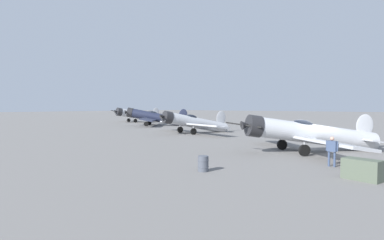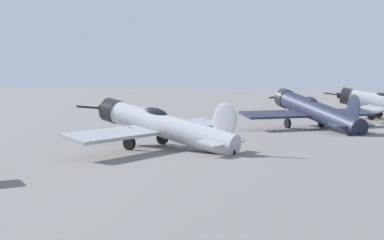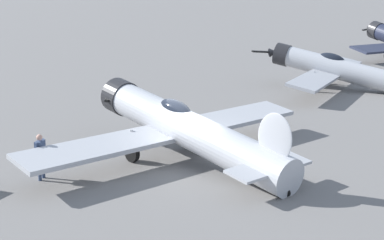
{
  "view_description": "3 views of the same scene",
  "coord_description": "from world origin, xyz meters",
  "px_view_note": "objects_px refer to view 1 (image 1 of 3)",
  "views": [
    {
      "loc": [
        7.55,
        -23.87,
        3.4
      ],
      "look_at": [
        -18.75,
        8.6,
        1.6
      ],
      "focal_mm": 29.41,
      "sensor_mm": 36.0,
      "label": 1
    },
    {
      "loc": [
        13.16,
        17.37,
        4.11
      ],
      "look_at": [
        -18.75,
        8.6,
        1.6
      ],
      "focal_mm": 51.42,
      "sensor_mm": 36.0,
      "label": 2
    },
    {
      "loc": [
        22.08,
        3.23,
        7.21
      ],
      "look_at": [
        -0.0,
        0.0,
        1.8
      ],
      "focal_mm": 55.02,
      "sensor_mm": 36.0,
      "label": 3
    }
  ],
  "objects_px": {
    "airplane_mid_apron": "(194,123)",
    "ground_crew_mechanic": "(332,148)",
    "airplane_outer_stand": "(137,115)",
    "fuel_drum": "(203,164)",
    "airplane_foreground": "(308,134)",
    "airplane_far_line": "(155,117)",
    "equipment_crate": "(362,170)"
  },
  "relations": [
    {
      "from": "airplane_foreground",
      "to": "airplane_far_line",
      "type": "height_order",
      "value": "airplane_far_line"
    },
    {
      "from": "airplane_mid_apron",
      "to": "equipment_crate",
      "type": "bearing_deg",
      "value": 74.11
    },
    {
      "from": "fuel_drum",
      "to": "ground_crew_mechanic",
      "type": "bearing_deg",
      "value": 49.03
    },
    {
      "from": "airplane_mid_apron",
      "to": "fuel_drum",
      "type": "bearing_deg",
      "value": 58.18
    },
    {
      "from": "ground_crew_mechanic",
      "to": "airplane_mid_apron",
      "type": "bearing_deg",
      "value": 60.6
    },
    {
      "from": "airplane_outer_stand",
      "to": "fuel_drum",
      "type": "bearing_deg",
      "value": 67.53
    },
    {
      "from": "airplane_outer_stand",
      "to": "ground_crew_mechanic",
      "type": "height_order",
      "value": "airplane_outer_stand"
    },
    {
      "from": "airplane_outer_stand",
      "to": "fuel_drum",
      "type": "xyz_separation_m",
      "value": [
        42.56,
        -32.58,
        -1.12
      ]
    },
    {
      "from": "ground_crew_mechanic",
      "to": "fuel_drum",
      "type": "height_order",
      "value": "ground_crew_mechanic"
    },
    {
      "from": "airplane_foreground",
      "to": "equipment_crate",
      "type": "height_order",
      "value": "airplane_foreground"
    },
    {
      "from": "airplane_foreground",
      "to": "airplane_mid_apron",
      "type": "xyz_separation_m",
      "value": [
        -16.9,
        7.55,
        -0.03
      ]
    },
    {
      "from": "airplane_outer_stand",
      "to": "airplane_mid_apron",
      "type": "bearing_deg",
      "value": 77.05
    },
    {
      "from": "ground_crew_mechanic",
      "to": "airplane_outer_stand",
      "type": "bearing_deg",
      "value": 62.88
    },
    {
      "from": "airplane_foreground",
      "to": "airplane_far_line",
      "type": "xyz_separation_m",
      "value": [
        -32.06,
        15.56,
        0.1
      ]
    },
    {
      "from": "airplane_foreground",
      "to": "airplane_mid_apron",
      "type": "distance_m",
      "value": 18.51
    },
    {
      "from": "airplane_outer_stand",
      "to": "ground_crew_mechanic",
      "type": "bearing_deg",
      "value": 75.34
    },
    {
      "from": "airplane_far_line",
      "to": "equipment_crate",
      "type": "distance_m",
      "value": 43.52
    },
    {
      "from": "airplane_outer_stand",
      "to": "airplane_far_line",
      "type": "bearing_deg",
      "value": 76.94
    },
    {
      "from": "airplane_foreground",
      "to": "ground_crew_mechanic",
      "type": "relative_size",
      "value": 6.71
    },
    {
      "from": "equipment_crate",
      "to": "fuel_drum",
      "type": "relative_size",
      "value": 2.19
    },
    {
      "from": "equipment_crate",
      "to": "ground_crew_mechanic",
      "type": "bearing_deg",
      "value": 128.47
    },
    {
      "from": "airplane_mid_apron",
      "to": "fuel_drum",
      "type": "relative_size",
      "value": 16.12
    },
    {
      "from": "airplane_mid_apron",
      "to": "airplane_far_line",
      "type": "xyz_separation_m",
      "value": [
        -15.16,
        8.01,
        0.13
      ]
    },
    {
      "from": "ground_crew_mechanic",
      "to": "fuel_drum",
      "type": "distance_m",
      "value": 7.45
    },
    {
      "from": "airplane_foreground",
      "to": "airplane_mid_apron",
      "type": "relative_size",
      "value": 0.87
    },
    {
      "from": "airplane_foreground",
      "to": "airplane_far_line",
      "type": "relative_size",
      "value": 1.06
    },
    {
      "from": "ground_crew_mechanic",
      "to": "equipment_crate",
      "type": "relative_size",
      "value": 0.95
    },
    {
      "from": "airplane_mid_apron",
      "to": "airplane_far_line",
      "type": "bearing_deg",
      "value": -99.47
    },
    {
      "from": "airplane_far_line",
      "to": "airplane_outer_stand",
      "type": "bearing_deg",
      "value": -65.6
    },
    {
      "from": "airplane_mid_apron",
      "to": "ground_crew_mechanic",
      "type": "distance_m",
      "value": 23.37
    },
    {
      "from": "airplane_foreground",
      "to": "airplane_outer_stand",
      "type": "bearing_deg",
      "value": -76.48
    },
    {
      "from": "equipment_crate",
      "to": "airplane_foreground",
      "type": "bearing_deg",
      "value": 124.04
    }
  ]
}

